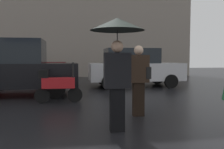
{
  "coord_description": "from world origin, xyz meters",
  "views": [
    {
      "loc": [
        0.7,
        -2.48,
        1.36
      ],
      "look_at": [
        1.71,
        3.58,
        0.95
      ],
      "focal_mm": 38.91,
      "sensor_mm": 36.0,
      "label": 1
    }
  ],
  "objects_px": {
    "pedestrian_with_umbrella": "(117,44)",
    "parked_car_distant": "(14,68)",
    "pedestrian_with_bag": "(139,76)",
    "parked_car_right": "(134,67)",
    "parked_scooter": "(57,85)",
    "parked_car_left": "(19,66)"
  },
  "relations": [
    {
      "from": "parked_scooter",
      "to": "parked_car_right",
      "type": "bearing_deg",
      "value": 32.67
    },
    {
      "from": "parked_car_left",
      "to": "parked_car_distant",
      "type": "relative_size",
      "value": 1.0
    },
    {
      "from": "pedestrian_with_umbrella",
      "to": "parked_car_distant",
      "type": "xyz_separation_m",
      "value": [
        -2.87,
        4.79,
        -0.6
      ]
    },
    {
      "from": "pedestrian_with_umbrella",
      "to": "pedestrian_with_bag",
      "type": "bearing_deg",
      "value": -78.66
    },
    {
      "from": "pedestrian_with_bag",
      "to": "parked_car_right",
      "type": "bearing_deg",
      "value": -1.95
    },
    {
      "from": "pedestrian_with_umbrella",
      "to": "pedestrian_with_bag",
      "type": "height_order",
      "value": "pedestrian_with_umbrella"
    },
    {
      "from": "parked_scooter",
      "to": "parked_car_left",
      "type": "distance_m",
      "value": 5.4
    },
    {
      "from": "pedestrian_with_umbrella",
      "to": "parked_car_left",
      "type": "relative_size",
      "value": 0.48
    },
    {
      "from": "pedestrian_with_umbrella",
      "to": "parked_car_left",
      "type": "height_order",
      "value": "pedestrian_with_umbrella"
    },
    {
      "from": "pedestrian_with_bag",
      "to": "parked_scooter",
      "type": "height_order",
      "value": "pedestrian_with_bag"
    },
    {
      "from": "pedestrian_with_bag",
      "to": "parked_car_distant",
      "type": "height_order",
      "value": "parked_car_distant"
    },
    {
      "from": "parked_car_right",
      "to": "pedestrian_with_bag",
      "type": "bearing_deg",
      "value": -88.96
    },
    {
      "from": "parked_car_right",
      "to": "parked_scooter",
      "type": "bearing_deg",
      "value": -117.51
    },
    {
      "from": "parked_car_left",
      "to": "parked_car_right",
      "type": "relative_size",
      "value": 0.99
    },
    {
      "from": "pedestrian_with_umbrella",
      "to": "parked_scooter",
      "type": "distance_m",
      "value": 3.58
    },
    {
      "from": "parked_car_left",
      "to": "parked_car_distant",
      "type": "xyz_separation_m",
      "value": [
        0.51,
        -3.33,
        0.04
      ]
    },
    {
      "from": "parked_scooter",
      "to": "parked_car_left",
      "type": "bearing_deg",
      "value": 97.78
    },
    {
      "from": "pedestrian_with_umbrella",
      "to": "parked_car_right",
      "type": "bearing_deg",
      "value": -62.38
    },
    {
      "from": "pedestrian_with_bag",
      "to": "parked_car_distant",
      "type": "bearing_deg",
      "value": 55.95
    },
    {
      "from": "pedestrian_with_umbrella",
      "to": "parked_car_right",
      "type": "xyz_separation_m",
      "value": [
        2.13,
        6.95,
        -0.69
      ]
    },
    {
      "from": "pedestrian_with_umbrella",
      "to": "parked_scooter",
      "type": "bearing_deg",
      "value": -23.42
    },
    {
      "from": "pedestrian_with_bag",
      "to": "parked_car_right",
      "type": "height_order",
      "value": "parked_car_right"
    }
  ]
}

